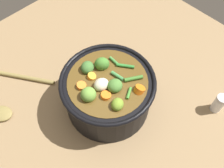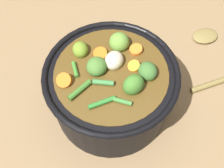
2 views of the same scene
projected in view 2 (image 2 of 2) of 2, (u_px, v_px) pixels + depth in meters
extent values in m
plane|color=#8C704C|center=(111.00, 104.00, 0.59)|extent=(1.10, 1.10, 0.00)
cylinder|color=black|center=(111.00, 90.00, 0.53)|extent=(0.25, 0.25, 0.13)
torus|color=black|center=(111.00, 73.00, 0.48)|extent=(0.26, 0.26, 0.01)
cylinder|color=brown|center=(111.00, 89.00, 0.53)|extent=(0.21, 0.21, 0.12)
ellipsoid|color=#4C7D34|center=(97.00, 66.00, 0.47)|extent=(0.04, 0.04, 0.03)
ellipsoid|color=#457E2D|center=(133.00, 85.00, 0.45)|extent=(0.05, 0.05, 0.04)
ellipsoid|color=olive|center=(80.00, 50.00, 0.49)|extent=(0.04, 0.04, 0.03)
ellipsoid|color=#69993B|center=(118.00, 42.00, 0.50)|extent=(0.05, 0.05, 0.04)
ellipsoid|color=#417132|center=(148.00, 71.00, 0.47)|extent=(0.05, 0.05, 0.03)
cylinder|color=orange|center=(65.00, 80.00, 0.46)|extent=(0.03, 0.03, 0.03)
cylinder|color=orange|center=(100.00, 54.00, 0.49)|extent=(0.03, 0.03, 0.02)
cylinder|color=orange|center=(134.00, 66.00, 0.48)|extent=(0.03, 0.03, 0.02)
cylinder|color=orange|center=(136.00, 50.00, 0.50)|extent=(0.04, 0.04, 0.02)
ellipsoid|color=beige|center=(116.00, 61.00, 0.48)|extent=(0.05, 0.04, 0.03)
cylinder|color=#3E762A|center=(80.00, 90.00, 0.45)|extent=(0.05, 0.03, 0.01)
cylinder|color=#318131|center=(102.00, 102.00, 0.44)|extent=(0.04, 0.04, 0.01)
cylinder|color=#418545|center=(103.00, 82.00, 0.46)|extent=(0.01, 0.04, 0.01)
cylinder|color=#43853B|center=(122.00, 101.00, 0.44)|extent=(0.01, 0.03, 0.01)
cylinder|color=#40842E|center=(75.00, 69.00, 0.47)|extent=(0.03, 0.02, 0.01)
ellipsoid|color=olive|center=(205.00, 36.00, 0.68)|extent=(0.08, 0.09, 0.01)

